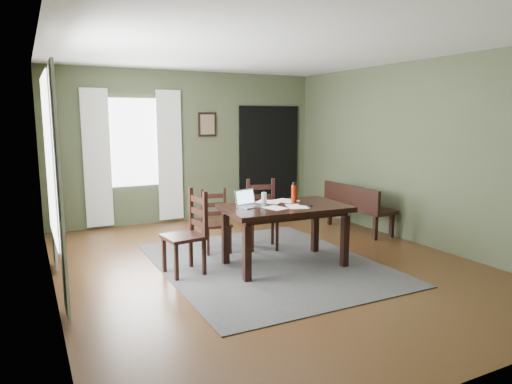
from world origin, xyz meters
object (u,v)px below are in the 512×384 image
dining_table (285,213)px  laptop (248,202)px  chair_end (188,234)px  bench (356,204)px  water_bottle (294,193)px  chair_back_right (262,215)px  chair_back_left (216,222)px

dining_table → laptop: size_ratio=4.46×
chair_end → bench: size_ratio=0.73×
laptop → dining_table: bearing=-35.9°
dining_table → water_bottle: water_bottle is taller
chair_back_right → bench: chair_back_right is taller
dining_table → chair_back_left: (-0.54, 0.98, -0.25)m
chair_back_left → laptop: laptop is taller
bench → laptop: bearing=109.5°
chair_end → water_bottle: water_bottle is taller
laptop → water_bottle: bearing=-15.7°
chair_back_left → water_bottle: bearing=-37.8°
dining_table → chair_back_right: size_ratio=1.62×
chair_back_right → chair_back_left: bearing=-172.6°
water_bottle → chair_back_right: bearing=98.6°
laptop → chair_back_left: bearing=83.1°
chair_back_right → laptop: 0.95m
chair_end → chair_back_right: size_ratio=1.03×
chair_end → dining_table: bearing=70.2°
dining_table → chair_end: size_ratio=1.58×
chair_end → chair_back_left: chair_end is taller
chair_end → chair_back_right: chair_end is taller
chair_back_left → bench: bearing=9.8°
chair_back_left → bench: 2.52m
bench → laptop: laptop is taller
chair_end → water_bottle: 1.48m
chair_back_left → water_bottle: size_ratio=3.35×
water_bottle → dining_table: bearing=-145.9°
laptop → water_bottle: size_ratio=1.36×
bench → water_bottle: bearing=116.3°
chair_back_left → bench: chair_back_left is taller
bench → chair_back_right: bearing=95.3°
chair_back_right → laptop: bearing=-110.8°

